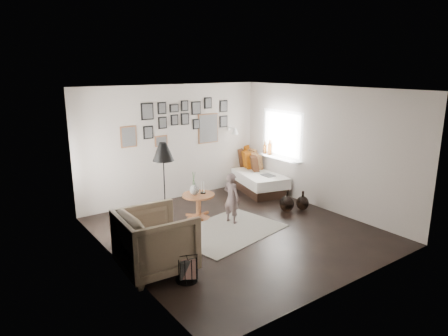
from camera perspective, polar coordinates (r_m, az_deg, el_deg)
ground at (r=7.53m, az=1.95°, el=-8.96°), size 4.80×4.80×0.00m
wall_back at (r=9.09m, az=-7.31°, el=3.56°), size 4.50×0.00×4.50m
wall_front at (r=5.50m, az=17.60°, el=-4.08°), size 4.50×0.00×4.50m
wall_left at (r=6.05m, az=-15.05°, el=-2.25°), size 0.00×4.80×4.80m
wall_right at (r=8.66m, az=13.89°, el=2.72°), size 0.00×4.80×4.80m
ceiling at (r=6.93m, az=2.13°, el=11.20°), size 4.80×4.80×0.00m
door_left at (r=7.22m, az=-18.27°, el=-1.89°), size 0.00×2.14×2.14m
window_right at (r=9.58m, az=7.37°, el=1.86°), size 0.15×1.32×1.30m
gallery_wall at (r=9.15m, az=-5.76°, el=6.48°), size 2.74×0.03×1.08m
wall_sconce at (r=9.68m, az=1.53°, el=5.30°), size 0.18×0.36×0.16m
rug at (r=7.52m, az=0.52°, el=-8.93°), size 2.22×1.74×0.01m
pedestal_table at (r=8.06m, az=-3.65°, el=-5.61°), size 0.65×0.65×0.51m
vase at (r=7.90m, az=-4.27°, el=-2.84°), size 0.18×0.18×0.46m
candles at (r=7.99m, az=-3.03°, el=-2.82°), size 0.11×0.11×0.24m
daybed at (r=10.05m, az=4.04°, el=-1.03°), size 1.35×2.19×1.01m
magazine_on_daybed at (r=9.51m, az=6.33°, el=-1.05°), size 0.25×0.32×0.02m
armchair at (r=6.06m, az=-9.72°, el=-10.26°), size 1.10×1.08×0.94m
armchair_cushion at (r=6.11m, az=-9.68°, el=-9.97°), size 0.47×0.48×0.19m
floor_lamp at (r=7.24m, az=-8.68°, el=1.83°), size 0.39×0.39×1.66m
magazine_basket at (r=5.87m, az=-5.34°, el=-14.07°), size 0.40×0.40×0.38m
demijohn_large at (r=8.51m, az=8.95°, el=-5.06°), size 0.31×0.31×0.46m
demijohn_small at (r=8.68m, az=11.16°, el=-4.91°), size 0.27×0.27×0.42m
child at (r=7.74m, az=1.08°, el=-4.33°), size 0.32×0.41×1.00m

